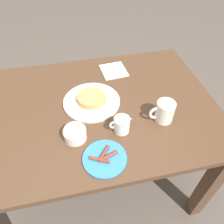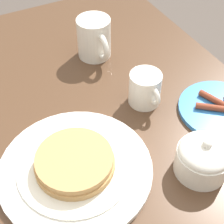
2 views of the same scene
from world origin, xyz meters
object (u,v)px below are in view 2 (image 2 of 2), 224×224
object	(u,v)px
creamer_pitcher	(145,88)
side_plate_bacon	(220,110)
pancake_plate	(75,166)
sugar_bowl	(203,157)
coffee_mug	(95,38)

from	to	relation	value
creamer_pitcher	side_plate_bacon	bearing A→B (deg)	50.89
pancake_plate	creamer_pitcher	distance (m)	0.24
sugar_bowl	side_plate_bacon	bearing A→B (deg)	127.21
creamer_pitcher	sugar_bowl	world-z (taller)	same
side_plate_bacon	creamer_pitcher	bearing A→B (deg)	-129.11
side_plate_bacon	sugar_bowl	distance (m)	0.17
pancake_plate	side_plate_bacon	distance (m)	0.34
side_plate_bacon	sugar_bowl	size ratio (longest dim) A/B	1.82
pancake_plate	creamer_pitcher	world-z (taller)	creamer_pitcher
side_plate_bacon	coffee_mug	xyz separation A→B (m)	(-0.31, -0.16, 0.05)
coffee_mug	creamer_pitcher	world-z (taller)	coffee_mug
side_plate_bacon	creamer_pitcher	size ratio (longest dim) A/B	1.71
coffee_mug	pancake_plate	bearing A→B (deg)	-31.26
sugar_bowl	creamer_pitcher	bearing A→B (deg)	179.39
pancake_plate	sugar_bowl	xyz separation A→B (m)	(0.10, 0.21, 0.02)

